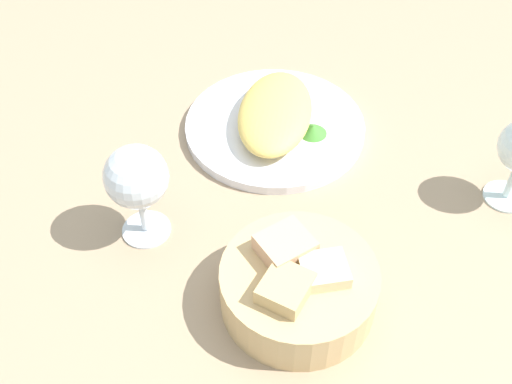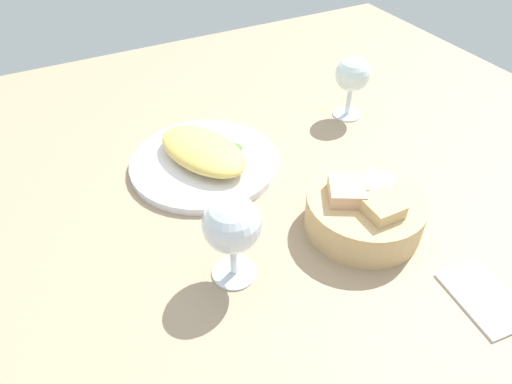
# 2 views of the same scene
# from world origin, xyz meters

# --- Properties ---
(ground_plane) EXTENTS (1.40, 1.40, 0.02)m
(ground_plane) POSITION_xyz_m (0.00, 0.00, -0.01)
(ground_plane) COLOR #9F8568
(plate) EXTENTS (0.26, 0.26, 0.01)m
(plate) POSITION_xyz_m (-0.16, -0.08, 0.01)
(plate) COLOR white
(plate) RESTS_ON ground_plane
(omelette) EXTENTS (0.21, 0.16, 0.04)m
(omelette) POSITION_xyz_m (-0.16, -0.08, 0.03)
(omelette) COLOR #E3BF5C
(omelette) RESTS_ON plate
(lettuce_garnish) EXTENTS (0.04, 0.04, 0.01)m
(lettuce_garnish) POSITION_xyz_m (-0.17, -0.03, 0.02)
(lettuce_garnish) COLOR #3E822F
(lettuce_garnish) RESTS_ON plate
(bread_basket) EXTENTS (0.17, 0.17, 0.08)m
(bread_basket) POSITION_xyz_m (0.09, 0.07, 0.03)
(bread_basket) COLOR tan
(bread_basket) RESTS_ON ground_plane
(wine_glass_near) EXTENTS (0.08, 0.08, 0.13)m
(wine_glass_near) POSITION_xyz_m (0.08, -0.14, 0.09)
(wine_glass_near) COLOR silver
(wine_glass_near) RESTS_ON ground_plane
(wine_glass_far) EXTENTS (0.07, 0.07, 0.13)m
(wine_glass_far) POSITION_xyz_m (-0.18, 0.24, 0.09)
(wine_glass_far) COLOR silver
(wine_glass_far) RESTS_ON ground_plane
(folded_napkin) EXTENTS (0.12, 0.08, 0.01)m
(folded_napkin) POSITION_xyz_m (0.27, 0.13, 0.00)
(folded_napkin) COLOR white
(folded_napkin) RESTS_ON ground_plane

